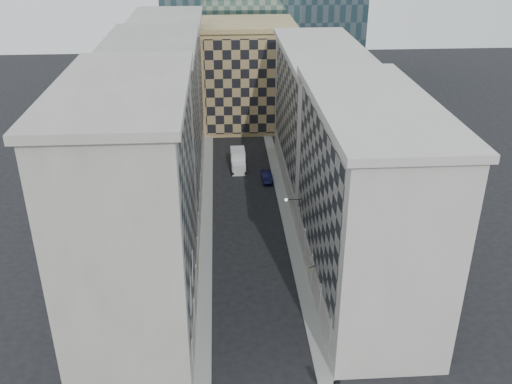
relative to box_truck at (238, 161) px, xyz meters
name	(u,v)px	position (x,y,z in m)	size (l,w,h in m)	color
sidewalk_west	(207,223)	(-4.72, -17.27, -1.19)	(1.50, 100.00, 0.15)	gray
sidewalk_east	(288,221)	(5.78, -17.27, -1.19)	(1.50, 100.00, 0.15)	gray
bldg_left_a	(135,215)	(-10.35, -36.27, 10.56)	(10.80, 22.80, 23.70)	gray
bldg_left_b	(158,134)	(-10.35, -14.27, 10.06)	(10.80, 22.80, 22.70)	gray
bldg_left_c	(170,88)	(-10.35, 7.73, 9.56)	(10.80, 22.80, 21.70)	gray
bldg_right_a	(365,202)	(11.41, -32.27, 9.06)	(10.80, 26.80, 20.70)	#B6B0A7
bldg_right_b	(319,118)	(11.43, -5.27, 8.59)	(10.80, 28.80, 19.70)	#B6B0A7
tan_block	(247,75)	(2.53, 20.63, 8.17)	(16.80, 14.80, 18.80)	#A58157
flagpoles_left	(192,281)	(-5.37, -41.27, 6.74)	(0.10, 6.33, 2.33)	gray
bracket_lamp	(288,200)	(4.91, -23.27, 4.94)	(1.98, 0.36, 0.36)	black
box_truck	(238,161)	(0.00, 0.00, 0.00)	(2.25, 5.32, 2.90)	silver
dark_car	(267,177)	(4.03, -4.79, -0.57)	(1.46, 4.18, 1.38)	#0E0F33
shop_sign	(310,270)	(5.95, -34.20, 2.57)	(0.77, 0.68, 0.79)	black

